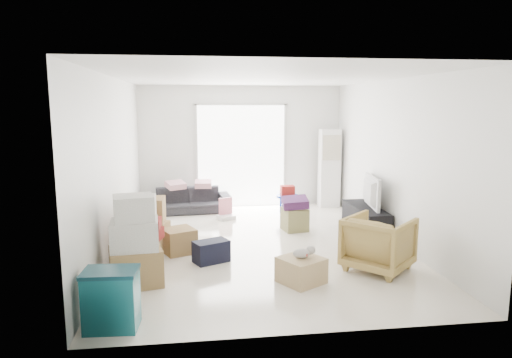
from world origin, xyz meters
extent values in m
cube|color=white|center=(0.00, 0.00, -0.12)|extent=(4.50, 6.00, 0.24)
cube|color=white|center=(0.00, 0.00, 2.82)|extent=(4.50, 6.00, 0.24)
cube|color=white|center=(0.00, 3.12, 1.35)|extent=(4.50, 0.24, 2.70)
cube|color=white|center=(0.00, -3.12, 1.35)|extent=(4.50, 0.24, 2.70)
cube|color=white|center=(-2.37, 0.00, 1.35)|extent=(0.24, 6.00, 2.70)
cube|color=white|center=(2.37, 0.00, 1.35)|extent=(0.24, 6.00, 2.70)
cube|color=white|center=(0.00, 2.98, 1.15)|extent=(2.00, 0.01, 2.30)
cube|color=silver|center=(-1.00, 2.97, 1.15)|extent=(0.06, 0.04, 2.30)
cube|color=silver|center=(1.00, 2.97, 1.15)|extent=(0.06, 0.04, 2.30)
cube|color=silver|center=(0.00, 2.97, 2.30)|extent=(2.10, 0.04, 0.06)
cube|color=white|center=(1.95, 2.65, 0.88)|extent=(0.45, 0.30, 1.75)
cube|color=black|center=(2.00, 0.50, 0.23)|extent=(0.42, 1.40, 0.47)
imported|color=black|center=(2.00, 0.50, 0.53)|extent=(0.70, 1.05, 0.13)
imported|color=#2B2B31|center=(-1.19, 2.50, 0.35)|extent=(1.81, 0.67, 0.69)
cube|color=#C08C95|center=(-1.45, 2.46, 0.75)|extent=(0.42, 0.40, 0.11)
cube|color=#C08C95|center=(-0.87, 2.53, 0.75)|extent=(0.32, 0.26, 0.11)
imported|color=#9E8046|center=(1.47, -1.35, 0.42)|extent=(1.11, 1.11, 0.84)
cube|color=#156169|center=(-1.90, -2.62, 0.15)|extent=(0.55, 0.40, 0.29)
cube|color=#156169|center=(-1.90, -2.62, 0.44)|extent=(0.55, 0.40, 0.29)
cube|color=#0C333D|center=(-1.90, -2.62, 0.61)|extent=(0.57, 0.42, 0.04)
cube|color=olive|center=(-1.80, -1.45, 0.24)|extent=(0.73, 0.65, 0.48)
cube|color=white|center=(-1.80, -1.45, 0.66)|extent=(0.62, 0.53, 0.37)
cube|color=white|center=(-1.80, -1.45, 1.00)|extent=(0.55, 0.51, 0.32)
cube|color=olive|center=(-1.80, -0.66, 0.18)|extent=(0.54, 0.54, 0.36)
cube|color=maroon|center=(-1.80, -0.66, 0.44)|extent=(0.61, 0.48, 0.16)
cube|color=maroon|center=(-1.80, -0.66, 0.59)|extent=(0.53, 0.36, 0.14)
cube|color=white|center=(-1.80, -0.66, 0.83)|extent=(0.39, 0.37, 0.34)
cube|color=olive|center=(-1.77, 0.21, 0.19)|extent=(0.63, 0.57, 0.38)
cube|color=olive|center=(-1.77, 0.21, 0.59)|extent=(0.48, 0.48, 0.41)
cube|color=olive|center=(-1.30, -0.22, 0.19)|extent=(0.60, 0.60, 0.38)
cube|color=black|center=(-0.82, -0.72, 0.16)|extent=(0.58, 0.48, 0.32)
cube|color=olive|center=(0.76, 0.79, 0.21)|extent=(0.48, 0.48, 0.42)
cube|color=#482050|center=(0.76, 0.79, 0.49)|extent=(0.49, 0.49, 0.14)
cylinder|color=#0E2EAF|center=(0.87, 2.03, 0.39)|extent=(0.48, 0.48, 0.04)
cylinder|color=#0E2EAF|center=(0.99, 2.15, 0.19)|extent=(0.04, 0.04, 0.37)
cylinder|color=#0E2EAF|center=(0.75, 2.15, 0.19)|extent=(0.04, 0.04, 0.37)
cylinder|color=#0E2EAF|center=(0.75, 1.91, 0.19)|extent=(0.04, 0.04, 0.37)
cylinder|color=#0E2EAF|center=(0.99, 1.91, 0.19)|extent=(0.04, 0.04, 0.37)
cube|color=maroon|center=(0.87, 2.03, 0.51)|extent=(0.28, 0.22, 0.20)
cube|color=silver|center=(-0.44, 1.77, 0.04)|extent=(0.40, 0.38, 0.08)
cube|color=pink|center=(-0.44, 1.89, 0.25)|extent=(0.28, 0.16, 0.34)
cube|color=tan|center=(0.31, -1.66, 0.16)|extent=(0.68, 0.68, 0.33)
ellipsoid|color=#B2ADA8|center=(0.31, -1.66, 0.39)|extent=(0.22, 0.16, 0.12)
cube|color=red|center=(0.31, -1.66, 0.39)|extent=(0.17, 0.14, 0.03)
sphere|color=#B2ADA8|center=(0.44, -1.63, 0.42)|extent=(0.12, 0.12, 0.12)
camera|label=1|loc=(-1.02, -7.16, 2.27)|focal=32.00mm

